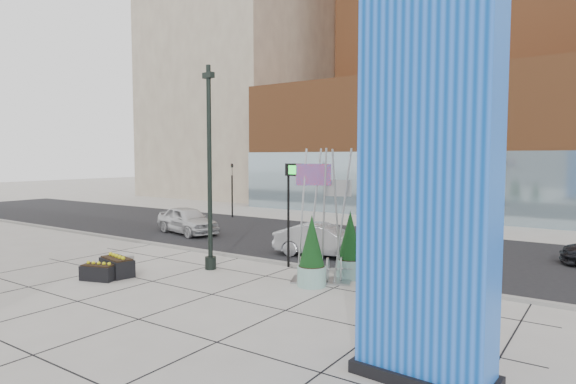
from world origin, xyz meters
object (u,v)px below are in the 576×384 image
Objects in this scene: public_art_sculpture at (322,247)px; concrete_bollard at (130,264)px; blue_pylon at (428,157)px; overhead_street_sign at (303,179)px; car_silver_mid at (323,241)px; car_white_west at (187,220)px; lamp_post at (210,187)px.

public_art_sculpture is 7.18× the size of concrete_bollard.
blue_pylon is 2.20× the size of overhead_street_sign.
car_silver_mid is at bearing 55.67° from concrete_bollard.
blue_pylon is 1.93× the size of public_art_sculpture.
blue_pylon is at bearing -107.16° from car_white_west.
blue_pylon reaches higher than car_silver_mid.
concrete_bollard is (-6.97, -3.17, -0.95)m from public_art_sculpture.
public_art_sculpture is 1.09× the size of car_silver_mid.
overhead_street_sign reaches higher than car_silver_mid.
car_white_west is at bearing 133.24° from public_art_sculpture.
concrete_bollard is (-12.75, 2.50, -4.26)m from blue_pylon.
lamp_post reaches higher than car_white_west.
lamp_post is at bearing 166.29° from public_art_sculpture.
public_art_sculpture is at bearing 139.25° from blue_pylon.
overhead_street_sign is at bearing -177.84° from car_silver_mid.
public_art_sculpture is 1.04× the size of car_white_west.
concrete_bollard is 0.15× the size of car_silver_mid.
public_art_sculpture reaches higher than concrete_bollard.
lamp_post reaches higher than concrete_bollard.
lamp_post reaches higher than overhead_street_sign.
public_art_sculpture is at bearing -98.71° from car_white_west.
overhead_street_sign is (-1.59, 1.23, 2.42)m from public_art_sculpture.
lamp_post is at bearing 141.50° from car_silver_mid.
concrete_bollard is 7.73m from overhead_street_sign.
concrete_bollard is 0.15× the size of car_white_west.
overhead_street_sign is at bearing 34.21° from lamp_post.
concrete_bollard is at bearing 172.65° from blue_pylon.
car_white_west is at bearing 73.45° from car_silver_mid.
concrete_bollard is (-2.23, -2.26, -3.04)m from lamp_post.
public_art_sculpture reaches higher than car_white_west.
blue_pylon reaches higher than lamp_post.
lamp_post is 6.03m from car_silver_mid.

